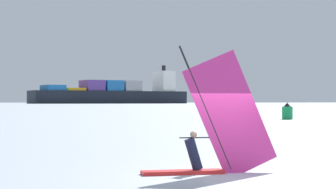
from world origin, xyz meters
TOP-DOWN VIEW (x-y plane):
  - ground_plane at (0.00, 0.00)m, footprint 4000.00×4000.00m
  - windsurfer at (-0.62, 0.92)m, footprint 4.32×1.41m
  - cargo_ship at (-78.51, 579.71)m, footprint 151.83×106.57m
  - distant_headland at (-97.57, 1343.54)m, footprint 653.57×467.71m
  - channel_buoy at (10.70, 57.37)m, footprint 1.31×1.31m

SIDE VIEW (x-z plane):
  - ground_plane at x=0.00m, z-range 0.00..0.00m
  - channel_buoy at x=10.70m, z-range -0.11..1.99m
  - windsurfer at x=-0.62m, z-range -0.97..3.24m
  - cargo_ship at x=-78.51m, z-range -9.64..29.81m
  - distant_headland at x=-97.57m, z-range 0.00..37.91m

